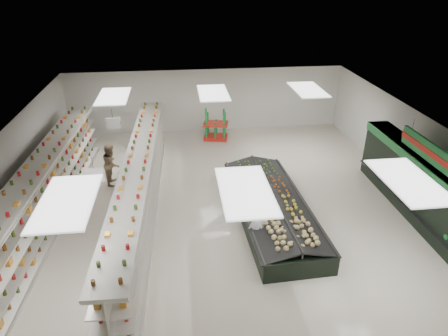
{
  "coord_description": "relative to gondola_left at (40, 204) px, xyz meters",
  "views": [
    {
      "loc": [
        -1.43,
        -11.88,
        7.82
      ],
      "look_at": [
        0.06,
        0.69,
        1.37
      ],
      "focal_mm": 32.0,
      "sensor_mm": 36.0,
      "label": 1
    }
  ],
  "objects": [
    {
      "name": "gondola_left",
      "position": [
        0.0,
        0.0,
        0.0
      ],
      "size": [
        1.43,
        12.64,
        2.19
      ],
      "rotation": [
        0.0,
        0.0,
        -0.04
      ],
      "color": "beige",
      "rests_on": "floor"
    },
    {
      "name": "shopper_background",
      "position": [
        1.82,
        3.01,
        -0.16
      ],
      "size": [
        0.52,
        0.83,
        1.68
      ],
      "primitive_type": "imported",
      "rotation": [
        0.0,
        0.0,
        1.55
      ],
      "color": "tan",
      "rests_on": "floor"
    },
    {
      "name": "wall_back",
      "position": [
        6.01,
        8.41,
        0.6
      ],
      "size": [
        14.0,
        0.02,
        3.2
      ],
      "primitive_type": "cube",
      "color": "silver",
      "rests_on": "floor"
    },
    {
      "name": "aisle_sign_far",
      "position": [
        2.21,
        2.41,
        1.75
      ],
      "size": [
        0.52,
        0.06,
        0.75
      ],
      "color": "white",
      "rests_on": "ceiling"
    },
    {
      "name": "gondola_center",
      "position": [
        3.15,
        0.55,
        -0.02
      ],
      "size": [
        1.32,
        12.34,
        2.13
      ],
      "rotation": [
        0.0,
        0.0,
        -0.03
      ],
      "color": "beige",
      "rests_on": "floor"
    },
    {
      "name": "shopper_main",
      "position": [
        6.81,
        -1.57,
        -0.07
      ],
      "size": [
        0.68,
        0.45,
        1.86
      ],
      "primitive_type": "imported",
      "rotation": [
        0.0,
        0.0,
        3.15
      ],
      "color": "white",
      "rests_on": "floor"
    },
    {
      "name": "aisle_sign_near",
      "position": [
        2.21,
        -1.59,
        1.75
      ],
      "size": [
        0.52,
        0.06,
        0.75
      ],
      "color": "white",
      "rests_on": "ceiling"
    },
    {
      "name": "hortifruti_banner",
      "position": [
        12.25,
        -1.09,
        1.65
      ],
      "size": [
        0.12,
        3.2,
        0.95
      ],
      "color": "#1C6C31",
      "rests_on": "ceiling"
    },
    {
      "name": "wall_right",
      "position": [
        13.01,
        0.41,
        0.6
      ],
      "size": [
        0.02,
        16.0,
        3.2
      ],
      "primitive_type": "cube",
      "color": "silver",
      "rests_on": "floor"
    },
    {
      "name": "wall_left",
      "position": [
        -0.99,
        0.41,
        0.6
      ],
      "size": [
        0.02,
        16.0,
        3.2
      ],
      "primitive_type": "cube",
      "color": "silver",
      "rests_on": "floor"
    },
    {
      "name": "produce_island",
      "position": [
        7.56,
        -0.15,
        -0.57
      ],
      "size": [
        2.55,
        6.41,
        0.94
      ],
      "rotation": [
        0.0,
        0.0,
        0.04
      ],
      "color": "black",
      "rests_on": "floor"
    },
    {
      "name": "soda_endcap",
      "position": [
        6.35,
        7.05,
        -0.26
      ],
      "size": [
        1.33,
        1.03,
        1.53
      ],
      "rotation": [
        0.0,
        0.0,
        -0.2
      ],
      "color": "#B51D14",
      "rests_on": "floor"
    },
    {
      "name": "floor",
      "position": [
        6.01,
        0.41,
        -1.0
      ],
      "size": [
        16.0,
        16.0,
        0.0
      ],
      "primitive_type": "plane",
      "color": "beige",
      "rests_on": "ground"
    },
    {
      "name": "produce_wall_case",
      "position": [
        12.54,
        -1.09,
        0.24
      ],
      "size": [
        0.93,
        8.0,
        2.2
      ],
      "color": "black",
      "rests_on": "floor"
    },
    {
      "name": "ceiling",
      "position": [
        6.01,
        0.41,
        2.2
      ],
      "size": [
        14.0,
        16.0,
        0.02
      ],
      "primitive_type": "cube",
      "color": "white",
      "rests_on": "wall_back"
    }
  ]
}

